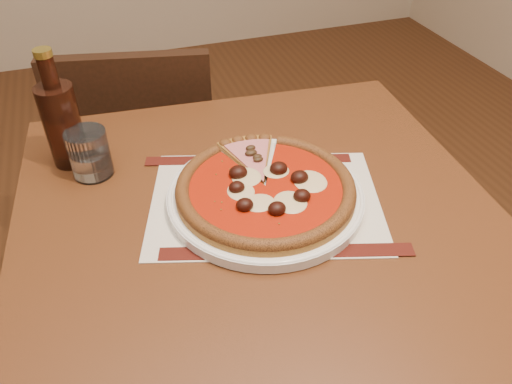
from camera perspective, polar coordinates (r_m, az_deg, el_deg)
table at (r=0.90m, az=0.42°, el=-7.28°), size 0.86×0.86×0.75m
chair_far at (r=1.46m, az=-12.44°, el=3.68°), size 0.47×0.47×0.83m
placemat at (r=0.85m, az=1.08°, el=-1.05°), size 0.45×0.38×0.00m
plate at (r=0.85m, az=1.09°, el=-0.53°), size 0.33×0.33×0.02m
pizza at (r=0.83m, az=1.11°, el=0.51°), size 0.30×0.30×0.04m
ham_slice at (r=0.90m, az=-0.06°, el=3.80°), size 0.11×0.15×0.02m
water_glass at (r=0.94m, az=-18.50°, el=4.20°), size 0.08×0.08×0.09m
bottle at (r=0.96m, az=-21.30°, el=7.54°), size 0.07×0.07×0.22m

